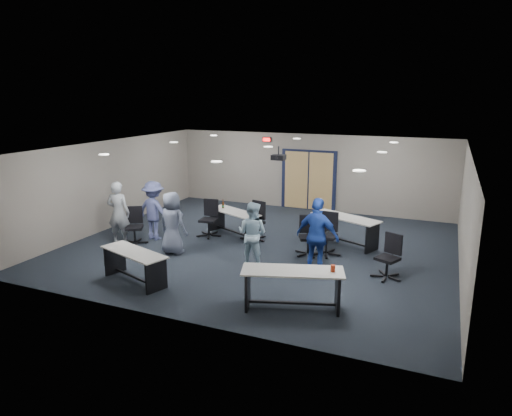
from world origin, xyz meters
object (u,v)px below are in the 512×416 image
at_px(chair_back_b, 254,221).
at_px(chair_back_d, 327,234).
at_px(person_back, 154,211).
at_px(person_lightblue, 252,234).
at_px(chair_back_c, 308,236).
at_px(person_plaid, 172,223).
at_px(table_back_left, 234,218).
at_px(table_back_right, 345,226).
at_px(chair_loose_left, 134,226).
at_px(chair_back_a, 209,219).
at_px(chair_loose_right, 388,257).
at_px(table_front_right, 293,282).
at_px(person_gray, 118,213).
at_px(table_front_left, 134,261).
at_px(person_navy, 318,236).

distance_m(chair_back_b, chair_back_d, 2.26).
relative_size(chair_back_b, person_back, 0.66).
distance_m(person_lightblue, person_back, 3.46).
bearing_deg(chair_back_b, chair_back_d, 7.40).
height_order(chair_back_c, person_plaid, person_plaid).
bearing_deg(table_back_left, table_back_right, 32.08).
bearing_deg(person_lightblue, chair_loose_left, 2.44).
bearing_deg(chair_back_a, table_back_right, 5.20).
xyz_separation_m(chair_loose_right, person_back, (-6.51, 0.37, 0.34)).
xyz_separation_m(table_front_right, table_back_left, (-3.11, 3.85, -0.04)).
bearing_deg(person_plaid, chair_back_c, -152.30).
bearing_deg(chair_back_c, chair_back_a, 148.53).
distance_m(table_front_right, chair_back_b, 4.35).
xyz_separation_m(chair_back_c, person_plaid, (-3.28, -1.25, 0.31)).
distance_m(table_back_left, person_lightblue, 2.50).
bearing_deg(chair_back_d, person_gray, -165.84).
distance_m(person_gray, person_plaid, 1.82).
relative_size(table_back_left, table_back_right, 0.92).
bearing_deg(person_back, person_gray, 50.51).
height_order(person_lightblue, person_back, person_back).
relative_size(table_front_right, person_back, 1.22).
bearing_deg(table_front_left, table_front_right, 20.10).
bearing_deg(chair_back_b, table_back_left, -178.27).
relative_size(chair_back_b, person_lightblue, 0.70).
height_order(chair_back_c, person_gray, person_gray).
bearing_deg(person_plaid, person_gray, 2.99).
bearing_deg(chair_back_b, chair_back_a, -154.15).
bearing_deg(chair_loose_right, chair_back_b, -175.84).
bearing_deg(person_navy, chair_loose_left, 10.32).
relative_size(table_back_right, person_lightblue, 1.30).
distance_m(table_back_right, person_gray, 6.26).
height_order(table_front_right, chair_back_b, chair_back_b).
bearing_deg(table_front_left, person_lightblue, 62.98).
bearing_deg(table_back_right, table_front_right, -68.34).
bearing_deg(person_gray, table_front_right, 148.67).
distance_m(chair_back_c, chair_loose_left, 4.80).
xyz_separation_m(chair_loose_right, person_navy, (-1.54, -0.34, 0.39)).
height_order(chair_back_a, chair_loose_left, chair_back_a).
height_order(table_back_left, person_gray, person_gray).
height_order(chair_back_a, person_gray, person_gray).
height_order(chair_loose_right, person_lightblue, person_lightblue).
bearing_deg(table_front_left, person_plaid, 115.43).
height_order(table_front_left, person_navy, person_navy).
distance_m(chair_back_a, person_back, 1.57).
relative_size(table_back_right, person_back, 1.21).
xyz_separation_m(table_front_right, chair_loose_right, (1.49, 2.25, -0.04)).
relative_size(table_front_left, chair_back_c, 1.81).
distance_m(table_back_right, chair_back_b, 2.55).
bearing_deg(chair_back_c, person_lightblue, -155.39).
distance_m(table_back_right, chair_back_a, 3.91).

